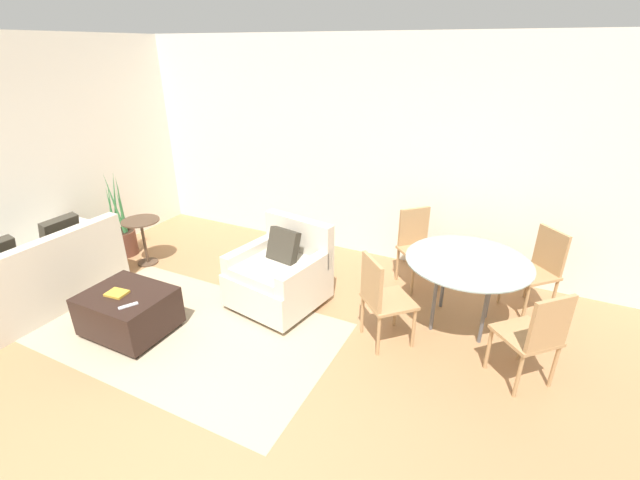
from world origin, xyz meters
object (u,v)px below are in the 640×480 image
Objects in this scene: tv_remote_primary at (128,306)px; side_table at (143,233)px; dining_chair_near_left at (381,295)px; dining_chair_far_right at (540,265)px; dining_table at (467,267)px; dining_chair_near_right at (536,333)px; couch at (33,281)px; armchair at (280,275)px; potted_plant at (122,235)px; dining_chair_far_left at (417,242)px; ottoman at (129,311)px; book_stack at (117,293)px.

tv_remote_primary is 1.75m from side_table.
dining_chair_near_left reaches higher than tv_remote_primary.
dining_chair_far_right reaches higher than tv_remote_primary.
dining_chair_far_right is at bearing 45.00° from dining_table.
dining_chair_near_left is 1.83m from dining_chair_far_right.
dining_chair_near_right is at bearing 0.00° from dining_chair_near_left.
dining_chair_near_left reaches higher than couch.
armchair is 1.11× the size of dining_chair_far_right.
side_table is at bearing 177.34° from dining_chair_near_right.
dining_table is (4.37, 0.37, 0.38)m from potted_plant.
dining_table is 0.92m from dining_chair_near_right.
couch is 2.89× the size of side_table.
dining_chair_near_left is (-0.65, -0.65, -0.13)m from dining_table.
side_table is 3.25m from dining_chair_near_left.
dining_chair_near_right is at bearing 17.81° from tv_remote_primary.
dining_table is 1.32× the size of dining_chair_far_left.
dining_chair_far_right is at bearing 32.08° from ottoman.
tv_remote_primary is at bearing -152.33° from dining_chair_near_left.
book_stack is at bearing -140.30° from ottoman.
tv_remote_primary is 3.13m from dining_chair_far_left.
side_table is 4.66m from dining_chair_far_right.
dining_chair_far_right is (3.55, 2.22, 0.28)m from ottoman.
armchair is 0.84× the size of dining_table.
couch is at bearing -153.18° from armchair.
book_stack is 0.23× the size of dining_chair_near_right.
ottoman is (-1.07, -1.10, -0.12)m from armchair.
couch is 1.26m from book_stack.
couch reaches higher than dining_table.
ottoman is at bearing -134.33° from armchair.
dining_table is (1.83, 0.48, 0.30)m from armchair.
dining_chair_far_left is (-1.29, 1.29, 0.00)m from dining_chair_near_right.
dining_table is (2.69, 1.72, 0.21)m from tv_remote_primary.
dining_chair_far_left is (1.18, 1.13, 0.16)m from armchair.
armchair reaches higher than side_table.
side_table is at bearing 132.97° from tv_remote_primary.
dining_chair_near_right is at bearing -45.00° from dining_table.
dining_chair_near_left is 1.00× the size of dining_chair_far_left.
dining_chair_far_right is (0.65, 0.65, -0.13)m from dining_table.
dining_chair_near_right is (2.47, -0.17, 0.16)m from armchair.
dining_chair_near_left is at bearing -3.72° from side_table.
dining_chair_far_right is at bearing 35.32° from tv_remote_primary.
dining_chair_near_left is (2.05, 1.07, 0.08)m from tv_remote_primary.
dining_chair_near_left is (2.31, 0.97, 0.07)m from book_stack.
potted_plant is at bearing 176.81° from dining_chair_near_right.
tv_remote_primary is 0.19× the size of dining_chair_near_left.
dining_chair_far_right is (2.47, 1.13, 0.16)m from armchair.
dining_table is (3.89, 0.44, 0.23)m from side_table.
dining_table is 1.32× the size of dining_chair_near_right.
dining_chair_far_right reaches higher than ottoman.
couch is 5.39m from dining_chair_far_right.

